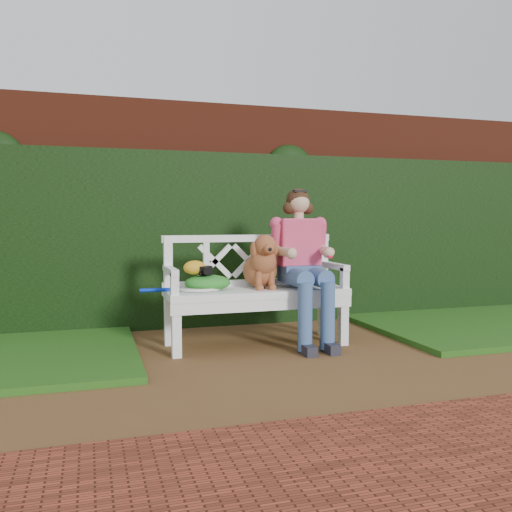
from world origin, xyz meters
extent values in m
plane|color=brown|center=(0.00, 0.00, 0.00)|extent=(60.00, 60.00, 0.00)
cube|color=#5A2011|center=(0.00, 1.90, 1.10)|extent=(10.00, 0.30, 2.20)
cube|color=#15330C|center=(0.00, 1.68, 0.85)|extent=(10.00, 0.18, 1.70)
cube|color=black|center=(2.40, 0.90, 0.03)|extent=(2.60, 2.00, 0.05)
cube|color=#562314|center=(0.00, -1.60, 0.01)|extent=(4.00, 1.20, 0.03)
cube|color=black|center=(-0.56, 0.72, 0.64)|extent=(0.12, 0.10, 0.07)
ellipsoid|color=#C78C19|center=(-0.63, 0.74, 0.67)|extent=(0.22, 0.19, 0.12)
camera|label=1|loc=(-1.44, -3.55, 1.06)|focal=38.00mm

